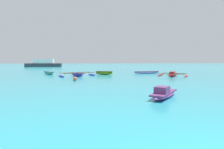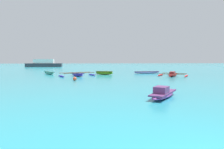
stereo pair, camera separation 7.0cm
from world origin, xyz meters
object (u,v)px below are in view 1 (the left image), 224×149
object	(u,v)px
moored_boat_0	(164,94)
moored_boat_4	(147,72)
moored_boat_1	(49,73)
moored_boat_2	(173,75)
mooring_buoy_1	(75,79)
moored_boat_3	(77,74)
moored_boat_5	(104,73)
distant_ferry	(44,64)

from	to	relation	value
moored_boat_0	moored_boat_4	world-z (taller)	moored_boat_0
moored_boat_1	moored_boat_2	distance (m)	17.06
moored_boat_2	mooring_buoy_1	size ratio (longest dim) A/B	11.85
moored_boat_1	moored_boat_3	xyz separation A→B (m)	(4.30, -3.74, -0.01)
moored_boat_1	moored_boat_5	world-z (taller)	moored_boat_5
moored_boat_4	mooring_buoy_1	size ratio (longest dim) A/B	11.23
moored_boat_3	moored_boat_5	bearing A→B (deg)	91.41
moored_boat_2	distant_ferry	bearing A→B (deg)	65.78
moored_boat_1	moored_boat_5	bearing A→B (deg)	47.23
moored_boat_1	distant_ferry	bearing A→B (deg)	162.86
moored_boat_5	moored_boat_3	bearing A→B (deg)	-129.59
mooring_buoy_1	moored_boat_5	bearing A→B (deg)	66.73
moored_boat_4	moored_boat_5	xyz separation A→B (m)	(-6.58, -1.94, 0.07)
moored_boat_0	moored_boat_1	xyz separation A→B (m)	(-10.05, 18.84, -0.00)
moored_boat_1	moored_boat_5	distance (m)	7.98
distant_ferry	moored_boat_5	bearing A→B (deg)	-64.45
moored_boat_2	mooring_buoy_1	world-z (taller)	moored_boat_2
moored_boat_4	distant_ferry	xyz separation A→B (m)	(-22.92, 32.25, 0.74)
moored_boat_2	moored_boat_5	distance (m)	9.15
moored_boat_4	moored_boat_5	world-z (taller)	moored_boat_5
moored_boat_0	moored_boat_5	distance (m)	17.46
mooring_buoy_1	moored_boat_4	bearing A→B (deg)	44.40
moored_boat_5	mooring_buoy_1	distance (m)	8.47
moored_boat_0	mooring_buoy_1	size ratio (longest dim) A/B	7.71
mooring_buoy_1	moored_boat_2	bearing A→B (deg)	20.65
moored_boat_3	distant_ferry	size ratio (longest dim) A/B	0.45
moored_boat_3	mooring_buoy_1	distance (m)	5.57
moored_boat_1	moored_boat_3	size ratio (longest dim) A/B	0.69
moored_boat_1	mooring_buoy_1	world-z (taller)	moored_boat_1
moored_boat_2	mooring_buoy_1	distance (m)	12.70
mooring_buoy_1	distant_ferry	world-z (taller)	distant_ferry
moored_boat_4	moored_boat_1	bearing A→B (deg)	174.24
moored_boat_3	moored_boat_5	size ratio (longest dim) A/B	1.85
moored_boat_0	distant_ferry	world-z (taller)	distant_ferry
moored_boat_0	moored_boat_5	xyz separation A→B (m)	(-2.22, 17.31, 0.04)
moored_boat_1	moored_boat_0	bearing A→B (deg)	-3.66
moored_boat_0	moored_boat_5	world-z (taller)	moored_boat_0
moored_boat_3	moored_boat_4	distance (m)	10.93
moored_boat_2	moored_boat_0	bearing A→B (deg)	-172.06
moored_boat_0	moored_boat_2	bearing A→B (deg)	11.82
moored_boat_4	moored_boat_5	distance (m)	6.86
moored_boat_4	moored_boat_3	bearing A→B (deg)	-165.07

